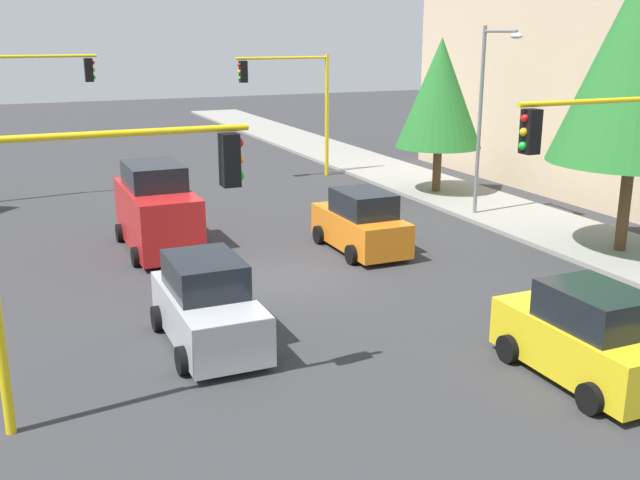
% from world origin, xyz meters
% --- Properties ---
extents(ground_plane, '(120.00, 120.00, 0.00)m').
position_xyz_m(ground_plane, '(0.00, 0.00, 0.00)').
color(ground_plane, '#353538').
extents(sidewalk_kerb, '(80.00, 4.00, 0.15)m').
position_xyz_m(sidewalk_kerb, '(-5.00, 10.50, 0.07)').
color(sidewalk_kerb, gray).
rests_on(sidewalk_kerb, ground).
extents(apartment_block, '(16.98, 9.30, 13.83)m').
position_xyz_m(apartment_block, '(-7.83, 18.50, 6.93)').
color(apartment_block, beige).
rests_on(apartment_block, ground).
extents(traffic_signal_near_left, '(0.36, 4.59, 5.45)m').
position_xyz_m(traffic_signal_near_left, '(6.00, 5.66, 3.87)').
color(traffic_signal_near_left, yellow).
rests_on(traffic_signal_near_left, ground).
extents(traffic_signal_near_right, '(0.36, 4.59, 5.28)m').
position_xyz_m(traffic_signal_near_right, '(6.00, -5.63, 3.76)').
color(traffic_signal_near_right, yellow).
rests_on(traffic_signal_near_right, ground).
extents(traffic_signal_far_left, '(0.36, 4.59, 5.77)m').
position_xyz_m(traffic_signal_far_left, '(-14.00, 5.71, 4.08)').
color(traffic_signal_far_left, yellow).
rests_on(traffic_signal_far_left, ground).
extents(traffic_signal_far_right, '(0.36, 4.59, 5.98)m').
position_xyz_m(traffic_signal_far_right, '(-14.00, -5.74, 4.21)').
color(traffic_signal_far_right, yellow).
rests_on(traffic_signal_far_right, ground).
extents(street_lamp_curbside, '(2.15, 0.28, 7.00)m').
position_xyz_m(street_lamp_curbside, '(-3.61, 9.20, 4.35)').
color(street_lamp_curbside, slate).
rests_on(street_lamp_curbside, ground).
extents(tree_roadside_mid, '(3.61, 3.61, 6.58)m').
position_xyz_m(tree_roadside_mid, '(-8.00, 10.00, 4.30)').
color(tree_roadside_mid, brown).
rests_on(tree_roadside_mid, ground).
extents(delivery_van_red, '(4.80, 2.22, 2.77)m').
position_xyz_m(delivery_van_red, '(-4.36, -2.74, 1.28)').
color(delivery_van_red, red).
rests_on(delivery_van_red, ground).
extents(car_yellow, '(3.91, 2.02, 1.98)m').
position_xyz_m(car_yellow, '(8.36, 3.20, 0.90)').
color(car_yellow, yellow).
rests_on(car_yellow, ground).
extents(car_orange, '(4.02, 2.00, 1.98)m').
position_xyz_m(car_orange, '(-1.64, 3.17, 0.90)').
color(car_orange, orange).
rests_on(car_orange, ground).
extents(car_silver, '(4.07, 2.03, 1.98)m').
position_xyz_m(car_silver, '(3.60, -3.27, 0.90)').
color(car_silver, '#B2B5BA').
rests_on(car_silver, ground).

